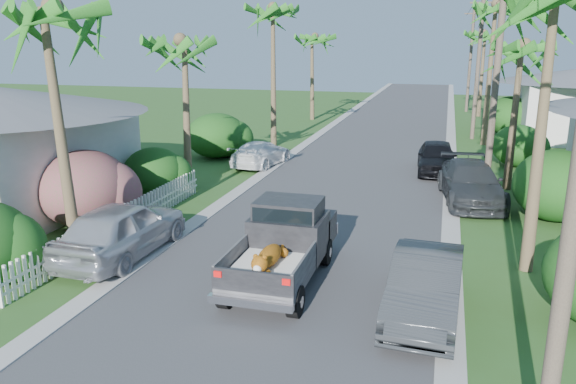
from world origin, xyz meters
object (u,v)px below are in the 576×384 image
(parked_car_rm, at_px, (471,183))
(parked_car_ln, at_px, (122,229))
(pickup_truck, at_px, (286,240))
(palm_l_d, at_px, (313,37))
(palm_l_a, at_px, (47,9))
(utility_pole_d, at_px, (470,59))
(palm_r_b, at_px, (522,46))
(palm_r_c, at_px, (496,5))
(parked_car_rn, at_px, (425,286))
(parked_car_rf, at_px, (437,157))
(utility_pole_b, at_px, (496,83))
(palm_l_b, at_px, (183,41))
(palm_l_c, at_px, (273,8))
(palm_r_d, at_px, (485,33))
(parked_car_lf, at_px, (261,154))
(utility_pole_c, at_px, (478,66))

(parked_car_rm, xyz_separation_m, parked_car_ln, (-10.00, -8.82, 0.07))
(pickup_truck, bearing_deg, palm_l_d, 102.08)
(palm_l_a, distance_m, utility_pole_d, 41.77)
(palm_r_b, distance_m, palm_r_c, 11.22)
(parked_car_rn, relative_size, parked_car_rm, 0.84)
(parked_car_rf, height_order, palm_l_d, palm_l_d)
(palm_l_d, xyz_separation_m, utility_pole_b, (12.10, -21.00, -1.84))
(palm_r_c, bearing_deg, palm_l_b, -132.88)
(palm_l_c, bearing_deg, utility_pole_b, -37.81)
(palm_l_c, bearing_deg, palm_l_d, 92.39)
(pickup_truck, distance_m, palm_l_a, 8.59)
(palm_l_a, xyz_separation_m, palm_r_d, (12.70, 37.00, -0.20))
(parked_car_lf, bearing_deg, parked_car_rm, 165.51)
(parked_car_rf, height_order, palm_l_c, palm_l_c)
(parked_car_lf, relative_size, palm_r_b, 0.60)
(palm_l_a, bearing_deg, parked_car_rf, 55.70)
(parked_car_rm, relative_size, palm_l_c, 0.57)
(parked_car_lf, height_order, palm_l_d, palm_l_d)
(utility_pole_b, height_order, utility_pole_c, same)
(palm_l_c, distance_m, utility_pole_b, 15.05)
(parked_car_ln, relative_size, palm_l_a, 0.60)
(pickup_truck, bearing_deg, utility_pole_d, 81.88)
(parked_car_rf, relative_size, palm_l_a, 0.54)
(palm_l_c, distance_m, utility_pole_d, 24.22)
(parked_car_rn, height_order, utility_pole_b, utility_pole_b)
(palm_r_c, relative_size, utility_pole_b, 1.04)
(parked_car_rm, distance_m, palm_r_d, 28.14)
(utility_pole_d, bearing_deg, palm_l_a, -106.44)
(pickup_truck, xyz_separation_m, palm_r_c, (6.21, 22.32, 7.10))
(parked_car_lf, bearing_deg, palm_r_c, -132.48)
(utility_pole_b, height_order, utility_pole_d, same)
(parked_car_rm, relative_size, utility_pole_d, 0.59)
(palm_r_b, height_order, utility_pole_b, utility_pole_b)
(pickup_truck, bearing_deg, palm_r_b, 59.72)
(utility_pole_d, bearing_deg, parked_car_lf, -111.84)
(palm_l_a, xyz_separation_m, palm_r_c, (12.40, 23.00, 1.18))
(parked_car_rn, distance_m, parked_car_lf, 16.66)
(palm_r_b, xyz_separation_m, utility_pole_d, (-1.00, 28.00, -1.35))
(palm_r_d, bearing_deg, utility_pole_b, -91.91)
(pickup_truck, height_order, palm_l_d, palm_l_d)
(palm_r_b, bearing_deg, palm_r_d, 90.23)
(parked_car_ln, xyz_separation_m, palm_l_a, (-1.20, -0.73, 6.10))
(parked_car_ln, height_order, utility_pole_d, utility_pole_d)
(utility_pole_c, bearing_deg, palm_l_d, 153.62)
(palm_r_d, relative_size, utility_pole_b, 0.89)
(palm_l_a, relative_size, utility_pole_c, 0.91)
(parked_car_rm, bearing_deg, palm_l_c, 131.89)
(palm_l_c, xyz_separation_m, utility_pole_d, (11.60, 21.00, -3.31))
(parked_car_rf, distance_m, palm_r_b, 6.45)
(palm_l_a, distance_m, palm_l_c, 19.03)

